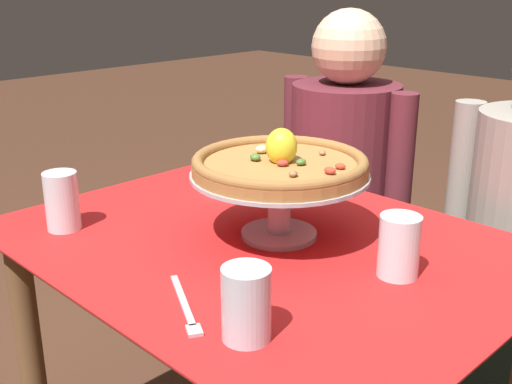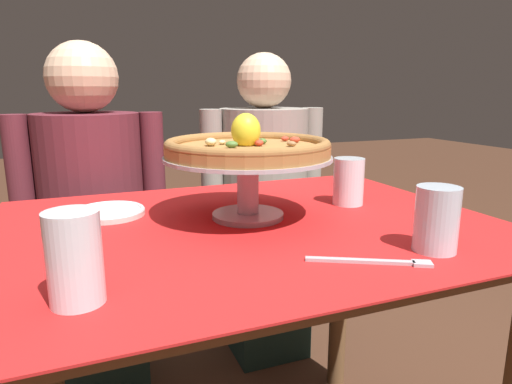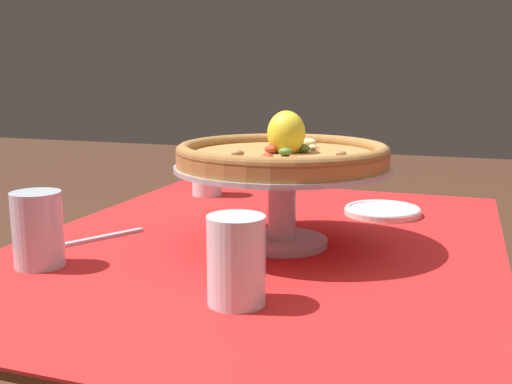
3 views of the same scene
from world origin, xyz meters
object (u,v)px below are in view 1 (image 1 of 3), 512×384
pizza_stand (279,191)px  pizza (280,163)px  water_glass_front_right (246,308)px  dinner_fork (185,307)px  water_glass_side_right (399,250)px  side_plate (233,187)px  diner_left (342,202)px  water_glass_front_left (62,204)px

pizza_stand → pizza: bearing=90.8°
pizza_stand → water_glass_front_right: pizza_stand is taller
pizza → water_glass_front_right: (0.24, -0.33, -0.11)m
water_glass_front_right → dinner_fork: (-0.14, -0.01, -0.05)m
water_glass_side_right → side_plate: size_ratio=0.73×
water_glass_front_right → side_plate: water_glass_front_right is taller
diner_left → pizza: bearing=-63.5°
side_plate → dinner_fork: 0.62m
side_plate → dinner_fork: size_ratio=0.84×
pizza → side_plate: bearing=154.8°
water_glass_front_right → pizza: bearing=126.0°
water_glass_front_left → water_glass_side_right: 0.73m
pizza_stand → pizza: 0.06m
water_glass_front_left → dinner_fork: (0.47, -0.03, -0.05)m
water_glass_front_right → side_plate: size_ratio=0.73×
pizza → water_glass_side_right: bearing=4.6°
side_plate → diner_left: bearing=92.8°
water_glass_front_left → side_plate: bearing=80.9°
water_glass_front_left → diner_left: 0.98m
diner_left → dinner_fork: bearing=-66.7°
pizza → water_glass_front_left: pizza is taller
pizza → water_glass_front_left: (-0.37, -0.31, -0.11)m
side_plate → diner_left: size_ratio=0.14×
pizza → diner_left: size_ratio=0.31×
water_glass_front_right → diner_left: bearing=120.0°
pizza_stand → water_glass_front_left: 0.48m
water_glass_front_left → water_glass_side_right: bearing=26.8°
water_glass_front_right → dinner_fork: bearing=-175.1°
water_glass_side_right → dinner_fork: (-0.18, -0.36, -0.05)m
pizza → water_glass_side_right: size_ratio=3.08×
water_glass_front_right → water_glass_side_right: 0.36m
pizza → water_glass_front_left: size_ratio=2.81×
pizza → water_glass_side_right: pizza is taller
pizza_stand → water_glass_side_right: bearing=4.6°
water_glass_side_right → pizza: bearing=-175.4°
water_glass_side_right → water_glass_front_right: bearing=-97.2°
side_plate → water_glass_front_left: bearing=-99.1°
dinner_fork → diner_left: (-0.42, 0.99, -0.18)m
pizza → water_glass_side_right: 0.31m
pizza_stand → side_plate: pizza_stand is taller
pizza_stand → diner_left: (-0.32, 0.64, -0.28)m
pizza_stand → side_plate: size_ratio=2.30×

